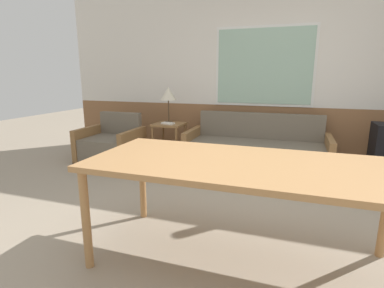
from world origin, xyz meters
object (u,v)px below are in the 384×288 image
object	(u,v)px
side_table	(169,131)
dining_table	(242,171)
couch	(256,152)
armchair	(111,147)
table_lamp	(168,94)

from	to	relation	value
side_table	dining_table	distance (m)	2.81
couch	armchair	bearing A→B (deg)	-168.56
table_lamp	dining_table	size ratio (longest dim) A/B	0.26
couch	side_table	distance (m)	1.38
couch	armchair	size ratio (longest dim) A/B	2.33
dining_table	side_table	bearing A→B (deg)	123.47
side_table	dining_table	xyz separation A→B (m)	(1.54, -2.34, 0.23)
table_lamp	dining_table	world-z (taller)	table_lamp
couch	side_table	world-z (taller)	couch
side_table	couch	bearing A→B (deg)	0.07
armchair	table_lamp	size ratio (longest dim) A/B	1.55
armchair	side_table	bearing A→B (deg)	19.26
side_table	dining_table	world-z (taller)	dining_table
couch	dining_table	bearing A→B (deg)	-85.60
table_lamp	dining_table	distance (m)	2.91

